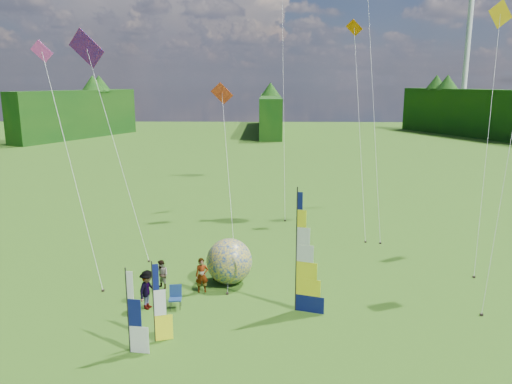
{
  "coord_description": "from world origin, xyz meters",
  "views": [
    {
      "loc": [
        -0.49,
        -17.37,
        10.29
      ],
      "look_at": [
        -1.0,
        4.0,
        5.5
      ],
      "focal_mm": 35.0,
      "sensor_mm": 36.0,
      "label": 1
    }
  ],
  "objects_px": {
    "camp_chair": "(175,297)",
    "spectator_a": "(202,275)",
    "bol_inflatable": "(229,261)",
    "kite_whale": "(372,62)",
    "side_banner_far": "(128,312)",
    "spectator_d": "(216,266)",
    "feather_banner_main": "(296,253)",
    "spectator_c": "(147,290)",
    "spectator_b": "(162,275)",
    "side_banner_left": "(154,303)"
  },
  "relations": [
    {
      "from": "camp_chair",
      "to": "spectator_a",
      "type": "bearing_deg",
      "value": 56.95
    },
    {
      "from": "bol_inflatable",
      "to": "kite_whale",
      "type": "height_order",
      "value": "kite_whale"
    },
    {
      "from": "spectator_a",
      "to": "camp_chair",
      "type": "distance_m",
      "value": 2.13
    },
    {
      "from": "side_banner_far",
      "to": "spectator_d",
      "type": "height_order",
      "value": "side_banner_far"
    },
    {
      "from": "side_banner_far",
      "to": "spectator_a",
      "type": "distance_m",
      "value": 6.11
    },
    {
      "from": "feather_banner_main",
      "to": "spectator_c",
      "type": "xyz_separation_m",
      "value": [
        -6.78,
        0.03,
        -1.86
      ]
    },
    {
      "from": "spectator_c",
      "to": "camp_chair",
      "type": "relative_size",
      "value": 1.72
    },
    {
      "from": "side_banner_far",
      "to": "bol_inflatable",
      "type": "bearing_deg",
      "value": 71.72
    },
    {
      "from": "spectator_d",
      "to": "camp_chair",
      "type": "bearing_deg",
      "value": 105.74
    },
    {
      "from": "spectator_b",
      "to": "kite_whale",
      "type": "distance_m",
      "value": 21.57
    },
    {
      "from": "spectator_b",
      "to": "spectator_d",
      "type": "bearing_deg",
      "value": 60.7
    },
    {
      "from": "camp_chair",
      "to": "side_banner_far",
      "type": "bearing_deg",
      "value": -110.25
    },
    {
      "from": "spectator_b",
      "to": "spectator_d",
      "type": "height_order",
      "value": "spectator_d"
    },
    {
      "from": "feather_banner_main",
      "to": "bol_inflatable",
      "type": "bearing_deg",
      "value": 154.4
    },
    {
      "from": "spectator_a",
      "to": "kite_whale",
      "type": "bearing_deg",
      "value": 43.77
    },
    {
      "from": "kite_whale",
      "to": "feather_banner_main",
      "type": "bearing_deg",
      "value": -116.92
    },
    {
      "from": "side_banner_left",
      "to": "spectator_b",
      "type": "relative_size",
      "value": 2.19
    },
    {
      "from": "bol_inflatable",
      "to": "spectator_d",
      "type": "height_order",
      "value": "bol_inflatable"
    },
    {
      "from": "feather_banner_main",
      "to": "spectator_a",
      "type": "relative_size",
      "value": 3.17
    },
    {
      "from": "side_banner_left",
      "to": "bol_inflatable",
      "type": "relative_size",
      "value": 1.39
    },
    {
      "from": "side_banner_left",
      "to": "spectator_c",
      "type": "bearing_deg",
      "value": 92.23
    },
    {
      "from": "spectator_b",
      "to": "kite_whale",
      "type": "xyz_separation_m",
      "value": [
        12.75,
        13.61,
        10.83
      ]
    },
    {
      "from": "spectator_c",
      "to": "camp_chair",
      "type": "distance_m",
      "value": 1.32
    },
    {
      "from": "feather_banner_main",
      "to": "side_banner_left",
      "type": "distance_m",
      "value": 6.6
    },
    {
      "from": "spectator_a",
      "to": "spectator_c",
      "type": "distance_m",
      "value": 2.94
    },
    {
      "from": "bol_inflatable",
      "to": "spectator_d",
      "type": "xyz_separation_m",
      "value": [
        -0.72,
        0.32,
        -0.4
      ]
    },
    {
      "from": "spectator_b",
      "to": "camp_chair",
      "type": "relative_size",
      "value": 1.41
    },
    {
      "from": "side_banner_far",
      "to": "spectator_c",
      "type": "relative_size",
      "value": 1.82
    },
    {
      "from": "side_banner_far",
      "to": "spectator_a",
      "type": "bearing_deg",
      "value": 77.73
    },
    {
      "from": "side_banner_left",
      "to": "spectator_d",
      "type": "relative_size",
      "value": 2.1
    },
    {
      "from": "spectator_b",
      "to": "feather_banner_main",
      "type": "bearing_deg",
      "value": 18.0
    },
    {
      "from": "feather_banner_main",
      "to": "camp_chair",
      "type": "relative_size",
      "value": 5.22
    },
    {
      "from": "side_banner_left",
      "to": "spectator_b",
      "type": "xyz_separation_m",
      "value": [
        -0.79,
        5.18,
        -0.9
      ]
    },
    {
      "from": "feather_banner_main",
      "to": "kite_whale",
      "type": "height_order",
      "value": "kite_whale"
    },
    {
      "from": "side_banner_far",
      "to": "bol_inflatable",
      "type": "distance_m",
      "value": 7.64
    },
    {
      "from": "side_banner_left",
      "to": "camp_chair",
      "type": "relative_size",
      "value": 3.09
    },
    {
      "from": "camp_chair",
      "to": "spectator_d",
      "type": "bearing_deg",
      "value": 60.4
    },
    {
      "from": "side_banner_far",
      "to": "camp_chair",
      "type": "height_order",
      "value": "side_banner_far"
    },
    {
      "from": "bol_inflatable",
      "to": "kite_whale",
      "type": "bearing_deg",
      "value": 53.63
    },
    {
      "from": "side_banner_left",
      "to": "spectator_a",
      "type": "relative_size",
      "value": 1.88
    },
    {
      "from": "camp_chair",
      "to": "bol_inflatable",
      "type": "bearing_deg",
      "value": 48.29
    },
    {
      "from": "spectator_b",
      "to": "spectator_d",
      "type": "relative_size",
      "value": 0.96
    },
    {
      "from": "bol_inflatable",
      "to": "side_banner_far",
      "type": "bearing_deg",
      "value": -115.96
    },
    {
      "from": "feather_banner_main",
      "to": "spectator_d",
      "type": "xyz_separation_m",
      "value": [
        -3.98,
        3.4,
        -2.0
      ]
    },
    {
      "from": "spectator_d",
      "to": "kite_whale",
      "type": "distance_m",
      "value": 19.35
    },
    {
      "from": "feather_banner_main",
      "to": "camp_chair",
      "type": "bearing_deg",
      "value": -162.87
    },
    {
      "from": "spectator_d",
      "to": "feather_banner_main",
      "type": "bearing_deg",
      "value": -179.92
    },
    {
      "from": "feather_banner_main",
      "to": "spectator_c",
      "type": "distance_m",
      "value": 7.04
    },
    {
      "from": "kite_whale",
      "to": "spectator_d",
      "type": "bearing_deg",
      "value": -134.85
    },
    {
      "from": "feather_banner_main",
      "to": "spectator_b",
      "type": "bearing_deg",
      "value": 179.06
    }
  ]
}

